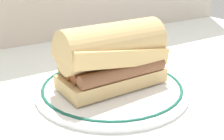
{
  "coord_description": "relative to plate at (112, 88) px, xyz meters",
  "views": [
    {
      "loc": [
        -0.25,
        -0.43,
        0.25
      ],
      "look_at": [
        0.03,
        0.02,
        0.04
      ],
      "focal_mm": 48.11,
      "sensor_mm": 36.0,
      "label": 1
    }
  ],
  "objects": [
    {
      "name": "sausage_sandwich",
      "position": [
        0.0,
        -0.0,
        0.07
      ],
      "size": [
        0.2,
        0.11,
        0.12
      ],
      "rotation": [
        0.0,
        0.0,
        0.02
      ],
      "color": "tan",
      "rests_on": "plate"
    },
    {
      "name": "butter_knife",
      "position": [
        0.07,
        0.17,
        -0.0
      ],
      "size": [
        0.06,
        0.14,
        0.01
      ],
      "color": "silver",
      "rests_on": "ground_plane"
    },
    {
      "name": "plate",
      "position": [
        0.0,
        0.0,
        0.0
      ],
      "size": [
        0.29,
        0.29,
        0.01
      ],
      "color": "white",
      "rests_on": "ground_plane"
    },
    {
      "name": "ground_plane",
      "position": [
        -0.03,
        -0.02,
        -0.01
      ],
      "size": [
        1.5,
        1.5,
        0.0
      ],
      "primitive_type": "plane",
      "color": "white"
    }
  ]
}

